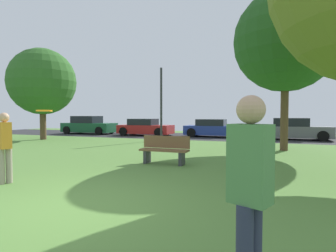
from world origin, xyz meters
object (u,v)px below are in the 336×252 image
Objects in this scene: parked_car_blue at (214,129)px; parked_car_grey at (293,130)px; oak_tree_right at (42,82)px; parked_car_red at (145,128)px; parked_car_green at (89,126)px; person_thrower at (250,190)px; birch_tree_lone at (286,41)px; person_catcher at (5,145)px; street_lamp_post at (161,104)px; park_bench at (165,150)px; frisbee_disc at (44,111)px.

parked_car_grey is (5.24, -0.40, 0.04)m from parked_car_blue.
parked_car_red is at bearing 50.18° from oak_tree_right.
parked_car_blue is (10.50, 0.39, -0.08)m from parked_car_green.
oak_tree_right is 7.87m from parked_car_red.
person_thrower reaches higher than parked_car_red.
person_catcher is at bearing -125.79° from birch_tree_lone.
birch_tree_lone reaches higher than street_lamp_post.
birch_tree_lone is 1.71× the size of parked_car_red.
birch_tree_lone is 1.58× the size of street_lamp_post.
birch_tree_lone is at bearing -97.27° from parked_car_grey.
parked_car_grey is 12.04m from park_bench.
birch_tree_lone reaches higher than parked_car_red.
parked_car_red is (-9.03, 17.15, -0.38)m from person_thrower.
oak_tree_right reaches higher than parked_car_green.
parked_car_red is 1.00× the size of parked_car_blue.
parked_car_red reaches higher than parked_car_blue.
oak_tree_right is 12.60m from person_catcher.
frisbee_disc is at bearing 0.00° from person_catcher.
parked_car_blue is at bearing 31.22° from oak_tree_right.
parked_car_grey is at bearing -4.39° from parked_car_blue.
birch_tree_lone is 11.70m from person_thrower.
person_thrower is at bearing -93.51° from birch_tree_lone.
oak_tree_right is 6.39m from parked_car_green.
parked_car_green is 2.81× the size of park_bench.
parked_car_green is at bearing 157.60° from birch_tree_lone.
oak_tree_right is 12.38m from park_bench.
street_lamp_post is (-6.98, 2.69, -2.59)m from birch_tree_lone.
birch_tree_lone reaches higher than parked_car_blue.
street_lamp_post is at bearing 158.89° from birch_tree_lone.
parked_car_grey is at bearing 0.16° from parked_car_red.
street_lamp_post is at bearing -51.48° from parked_car_red.
birch_tree_lone is 20.21× the size of frisbee_disc.
park_bench is (0.70, -11.55, -0.13)m from parked_car_blue.
birch_tree_lone is 7.92m from street_lamp_post.
parked_car_grey is (1.46, 17.18, -0.34)m from person_thrower.
person_catcher is at bearing -86.51° from street_lamp_post.
parked_car_red is at bearing -179.84° from parked_car_grey.
frisbee_disc is 0.08× the size of parked_car_grey.
oak_tree_right is 3.32× the size of person_thrower.
parked_car_grey is at bearing -72.44° from person_thrower.
park_bench is (-4.55, -11.14, -0.17)m from parked_car_grey.
person_catcher is 16.46m from parked_car_grey.
person_thrower is 1.07× the size of person_catcher.
parked_car_green is (-14.96, 6.17, -4.17)m from birch_tree_lone.
person_catcher is 17.22m from parked_car_green.
street_lamp_post is at bearing 102.41° from frisbee_disc.
oak_tree_right is 1.29× the size of parked_car_green.
parked_car_blue is at bearing 56.86° from street_lamp_post.
birch_tree_lone is 1.22× the size of oak_tree_right.
frisbee_disc is 12.53m from street_lamp_post.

